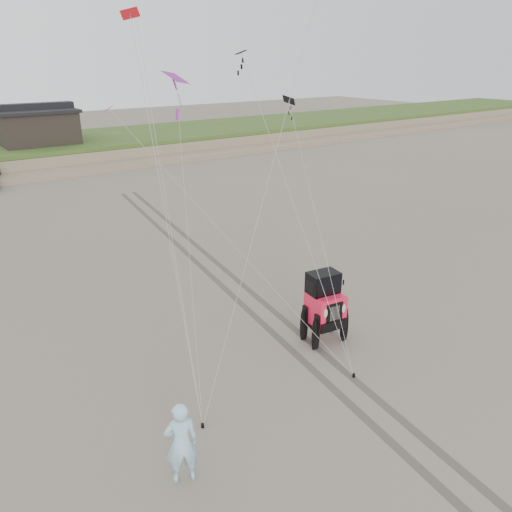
{
  "coord_description": "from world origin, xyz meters",
  "views": [
    {
      "loc": [
        -8.26,
        -9.36,
        8.7
      ],
      "look_at": [
        0.63,
        3.0,
        2.6
      ],
      "focal_mm": 35.0,
      "sensor_mm": 36.0,
      "label": 1
    }
  ],
  "objects": [
    {
      "name": "stake_main",
      "position": [
        -3.47,
        -0.4,
        0.06
      ],
      "size": [
        0.08,
        0.08,
        0.12
      ],
      "primitive_type": "cylinder",
      "color": "black",
      "rests_on": "ground"
    },
    {
      "name": "cabin",
      "position": [
        2.0,
        37.0,
        3.24
      ],
      "size": [
        6.4,
        5.4,
        3.35
      ],
      "color": "black",
      "rests_on": "dune_ridge"
    },
    {
      "name": "tire_tracks",
      "position": [
        2.0,
        8.0,
        0.0
      ],
      "size": [
        5.22,
        29.74,
        0.01
      ],
      "color": "#4C443D",
      "rests_on": "ground"
    },
    {
      "name": "man",
      "position": [
        -4.63,
        -1.58,
        1.01
      ],
      "size": [
        0.85,
        0.69,
        2.01
      ],
      "primitive_type": "imported",
      "rotation": [
        0.0,
        0.0,
        2.81
      ],
      "color": "#99DAEC",
      "rests_on": "ground"
    },
    {
      "name": "kite_flock",
      "position": [
        1.85,
        8.61,
        9.11
      ],
      "size": [
        7.46,
        9.3,
        5.81
      ],
      "color": "red",
      "rests_on": "ground"
    },
    {
      "name": "stake_aux",
      "position": [
        1.18,
        -1.13,
        0.06
      ],
      "size": [
        0.08,
        0.08,
        0.12
      ],
      "primitive_type": "cylinder",
      "color": "black",
      "rests_on": "ground"
    },
    {
      "name": "dune_ridge",
      "position": [
        0.0,
        37.5,
        0.82
      ],
      "size": [
        160.0,
        14.25,
        1.73
      ],
      "color": "#7A6B54",
      "rests_on": "ground"
    },
    {
      "name": "ground",
      "position": [
        0.0,
        0.0,
        0.0
      ],
      "size": [
        160.0,
        160.0,
        0.0
      ],
      "primitive_type": "plane",
      "color": "#6B6054",
      "rests_on": "ground"
    },
    {
      "name": "jeep",
      "position": [
        1.86,
        0.9,
        0.95
      ],
      "size": [
        2.87,
        5.34,
        1.9
      ],
      "primitive_type": null,
      "rotation": [
        0.0,
        0.0,
        -0.14
      ],
      "color": "#FF1B41",
      "rests_on": "ground"
    }
  ]
}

